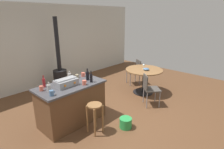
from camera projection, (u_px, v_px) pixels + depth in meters
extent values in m
plane|color=brown|center=(116.00, 110.00, 4.69)|extent=(8.80, 8.80, 0.00)
cube|color=beige|center=(50.00, 45.00, 6.21)|extent=(8.00, 0.10, 2.70)
cube|color=brown|center=(72.00, 104.00, 4.07)|extent=(1.41, 0.70, 0.87)
cube|color=#424247|center=(70.00, 85.00, 3.93)|extent=(1.47, 0.76, 0.04)
cylinder|color=olive|center=(95.00, 115.00, 3.88)|extent=(0.04, 0.04, 0.61)
cylinder|color=olive|center=(87.00, 119.00, 3.73)|extent=(0.04, 0.04, 0.61)
cylinder|color=olive|center=(95.00, 123.00, 3.58)|extent=(0.04, 0.04, 0.61)
cylinder|color=olive|center=(103.00, 119.00, 3.74)|extent=(0.04, 0.04, 0.61)
cylinder|color=olive|center=(94.00, 105.00, 3.63)|extent=(0.30, 0.30, 0.03)
cylinder|color=black|center=(143.00, 92.00, 5.75)|extent=(0.62, 0.62, 0.02)
cylinder|color=black|center=(143.00, 82.00, 5.64)|extent=(0.07, 0.07, 0.74)
cylinder|color=olive|center=(144.00, 70.00, 5.52)|extent=(1.12, 1.12, 0.03)
cube|color=#47423D|center=(133.00, 72.00, 6.35)|extent=(0.55, 0.55, 0.03)
cube|color=#47423D|center=(138.00, 66.00, 6.34)|extent=(0.20, 0.32, 0.40)
cylinder|color=gray|center=(139.00, 79.00, 6.31)|extent=(0.02, 0.02, 0.44)
cylinder|color=gray|center=(135.00, 76.00, 6.62)|extent=(0.02, 0.02, 0.44)
cylinder|color=gray|center=(127.00, 77.00, 6.53)|extent=(0.02, 0.02, 0.44)
cylinder|color=gray|center=(130.00, 80.00, 6.22)|extent=(0.02, 0.02, 0.44)
cube|color=#47423D|center=(152.00, 89.00, 4.83)|extent=(0.56, 0.56, 0.03)
cube|color=#47423D|center=(145.00, 82.00, 4.75)|extent=(0.26, 0.28, 0.40)
cylinder|color=gray|center=(143.00, 95.00, 5.05)|extent=(0.02, 0.02, 0.45)
cylinder|color=gray|center=(147.00, 100.00, 4.73)|extent=(0.02, 0.02, 0.45)
cylinder|color=gray|center=(160.00, 100.00, 4.76)|extent=(0.02, 0.02, 0.45)
cylinder|color=gray|center=(155.00, 94.00, 5.08)|extent=(0.02, 0.02, 0.45)
cylinder|color=black|center=(61.00, 87.00, 6.12)|extent=(0.37, 0.37, 0.06)
cylinder|color=black|center=(60.00, 78.00, 6.02)|extent=(0.44, 0.44, 0.56)
cube|color=#2D2826|center=(64.00, 80.00, 5.88)|extent=(0.20, 0.02, 0.20)
cylinder|color=black|center=(57.00, 44.00, 5.67)|extent=(0.13, 0.13, 1.68)
cube|color=gray|center=(66.00, 83.00, 3.83)|extent=(0.47, 0.28, 0.14)
cube|color=gray|center=(66.00, 79.00, 3.81)|extent=(0.45, 0.17, 0.02)
cube|color=orange|center=(65.00, 86.00, 3.66)|extent=(0.04, 0.01, 0.04)
cube|color=orange|center=(75.00, 83.00, 3.82)|extent=(0.04, 0.01, 0.04)
cylinder|color=black|center=(91.00, 78.00, 4.04)|extent=(0.06, 0.06, 0.19)
cylinder|color=black|center=(91.00, 73.00, 4.00)|extent=(0.02, 0.02, 0.07)
cylinder|color=#B7B2AD|center=(70.00, 77.00, 4.18)|extent=(0.08, 0.08, 0.15)
cylinder|color=#B7B2AD|center=(69.00, 72.00, 4.15)|extent=(0.03, 0.03, 0.06)
cylinder|color=maroon|center=(44.00, 83.00, 3.76)|extent=(0.06, 0.06, 0.18)
cylinder|color=maroon|center=(43.00, 77.00, 3.72)|extent=(0.02, 0.02, 0.07)
cylinder|color=#B7B2AD|center=(49.00, 88.00, 3.55)|extent=(0.07, 0.07, 0.14)
cylinder|color=#B7B2AD|center=(49.00, 83.00, 3.52)|extent=(0.03, 0.03, 0.05)
cylinder|color=black|center=(88.00, 76.00, 4.17)|extent=(0.08, 0.08, 0.19)
cylinder|color=black|center=(87.00, 70.00, 4.13)|extent=(0.03, 0.03, 0.08)
cylinder|color=#DB6651|center=(83.00, 75.00, 4.42)|extent=(0.09, 0.09, 0.10)
torus|color=#DB6651|center=(85.00, 74.00, 4.46)|extent=(0.05, 0.01, 0.05)
cylinder|color=#DB6651|center=(84.00, 83.00, 3.89)|extent=(0.08, 0.08, 0.10)
torus|color=#DB6651|center=(86.00, 82.00, 3.92)|extent=(0.05, 0.01, 0.05)
cylinder|color=#4C7099|center=(52.00, 93.00, 3.37)|extent=(0.08, 0.08, 0.10)
torus|color=#4C7099|center=(54.00, 92.00, 3.40)|extent=(0.05, 0.01, 0.05)
cylinder|color=#DB6651|center=(41.00, 88.00, 3.58)|extent=(0.07, 0.07, 0.10)
torus|color=#DB6651|center=(44.00, 87.00, 3.61)|extent=(0.05, 0.01, 0.05)
cylinder|color=tan|center=(77.00, 76.00, 4.32)|extent=(0.07, 0.07, 0.09)
torus|color=tan|center=(79.00, 75.00, 4.35)|extent=(0.05, 0.01, 0.05)
cylinder|color=silver|center=(144.00, 68.00, 5.60)|extent=(0.06, 0.06, 0.00)
cylinder|color=silver|center=(144.00, 67.00, 5.59)|extent=(0.01, 0.01, 0.08)
ellipsoid|color=silver|center=(144.00, 65.00, 5.56)|extent=(0.07, 0.07, 0.06)
ellipsoid|color=#4C7099|center=(146.00, 69.00, 5.42)|extent=(0.18, 0.18, 0.07)
cylinder|color=green|center=(126.00, 123.00, 3.94)|extent=(0.27, 0.27, 0.23)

